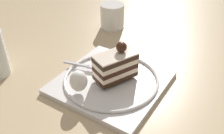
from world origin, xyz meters
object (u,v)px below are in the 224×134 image
whipped_cream_dollop (78,81)px  fork (85,66)px  dessert_plate (112,81)px  cake_slice (116,65)px  drink_glass_far (112,18)px

whipped_cream_dollop → fork: size_ratio=0.44×
dessert_plate → cake_slice: bearing=-43.9°
cake_slice → whipped_cream_dollop: bearing=143.7°
whipped_cream_dollop → fork: bearing=19.4°
cake_slice → fork: cake_slice is taller
cake_slice → dessert_plate: bearing=136.1°
fork → drink_glass_far: drink_glass_far is taller
dessert_plate → fork: (0.01, 0.08, 0.01)m
cake_slice → whipped_cream_dollop: 0.09m
drink_glass_far → dessert_plate: bearing=-157.0°
dessert_plate → whipped_cream_dollop: whipped_cream_dollop is taller
whipped_cream_dollop → drink_glass_far: size_ratio=0.61×
cake_slice → fork: size_ratio=0.96×
whipped_cream_dollop → drink_glass_far: drink_glass_far is taller
dessert_plate → drink_glass_far: (0.28, 0.12, 0.03)m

